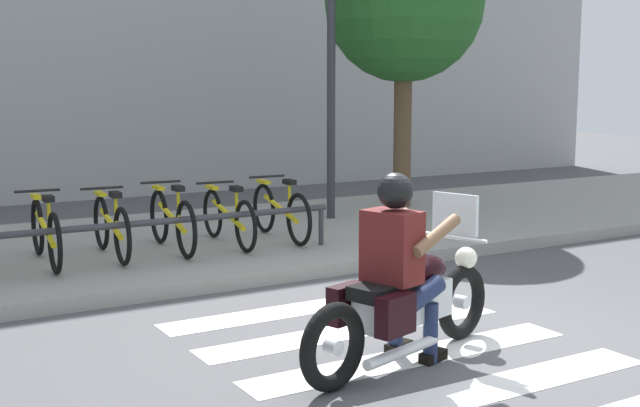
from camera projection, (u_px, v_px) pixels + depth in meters
name	position (u px, v px, depth m)	size (l,w,h in m)	color
ground_plane	(475.00, 344.00, 6.55)	(48.00, 48.00, 0.00)	#4C4C4F
sidewalk	(227.00, 240.00, 10.57)	(24.00, 4.40, 0.15)	gray
crosswalk_stripe_1	(485.00, 390.00, 5.55)	(2.80, 0.40, 0.01)	white
crosswalk_stripe_2	(413.00, 356.00, 6.23)	(2.80, 0.40, 0.01)	white
crosswalk_stripe_3	(355.00, 330.00, 6.91)	(2.80, 0.40, 0.01)	white
crosswalk_stripe_4	(307.00, 308.00, 7.59)	(2.80, 0.40, 0.01)	white
motorcycle	(405.00, 303.00, 6.06)	(2.11, 0.91, 1.20)	black
rider	(399.00, 256.00, 5.95)	(0.73, 0.66, 1.42)	#591919
bicycle_2	(45.00, 232.00, 8.70)	(0.48, 1.71, 0.76)	black
bicycle_3	(111.00, 227.00, 9.05)	(0.48, 1.59, 0.75)	black
bicycle_4	(172.00, 220.00, 9.41)	(0.48, 1.66, 0.78)	black
bicycle_5	(228.00, 217.00, 9.77)	(0.48, 1.68, 0.73)	black
bicycle_6	(280.00, 211.00, 10.12)	(0.48, 1.66, 0.76)	black
bike_rack	(127.00, 227.00, 8.57)	(4.81, 0.07, 0.49)	#333338
street_lamp	(331.00, 56.00, 11.49)	(0.28, 0.28, 3.99)	#2D2D33
tree_near_rack	(404.00, 4.00, 12.50)	(2.42, 2.42, 4.50)	brown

